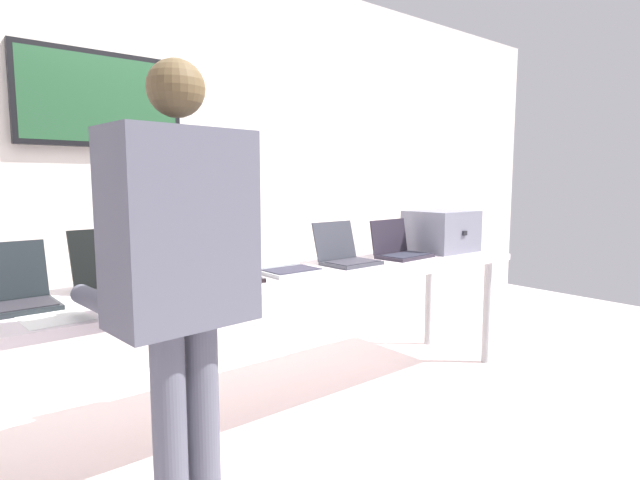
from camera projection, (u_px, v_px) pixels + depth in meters
name	position (u px, v px, depth m)	size (l,w,h in m)	color
ground	(294.00, 411.00, 2.76)	(8.00, 8.00, 0.04)	silver
back_wall	(195.00, 160.00, 3.46)	(8.00, 0.11, 2.76)	silver
workbench	(293.00, 282.00, 2.67)	(3.09, 0.70, 0.76)	silver
equipment_box	(441.00, 231.00, 3.48)	(0.41, 0.39, 0.28)	slate
laptop_station_1	(117.00, 279.00, 2.16)	(0.33, 0.36, 0.27)	black
laptop_station_2	(214.00, 268.00, 2.47)	(0.39, 0.43, 0.25)	black
laptop_station_3	(283.00, 262.00, 2.69)	(0.31, 0.34, 0.23)	#AEB4B3
laptop_station_4	(345.00, 254.00, 2.95)	(0.32, 0.31, 0.24)	#35373F
laptop_station_5	(399.00, 248.00, 3.21)	(0.36, 0.29, 0.24)	#27222D
person	(180.00, 264.00, 1.61)	(0.47, 0.62, 1.61)	#545463
coffee_mug	(145.00, 297.00, 1.92)	(0.08, 0.08, 0.09)	white
paper_sheet	(52.00, 316.00, 1.80)	(0.23, 0.31, 0.00)	white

